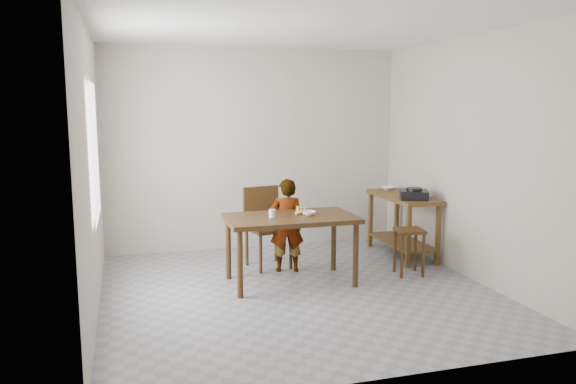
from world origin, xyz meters
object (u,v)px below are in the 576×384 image
object	(u,v)px
prep_counter	(402,225)
stool	(409,252)
dining_chair	(268,228)
dining_table	(291,250)
child	(287,225)

from	to	relation	value
prep_counter	stool	size ratio (longest dim) A/B	2.23
prep_counter	dining_chair	distance (m)	1.80
dining_chair	stool	world-z (taller)	dining_chair
dining_table	dining_chair	bearing A→B (deg)	96.68
dining_chair	child	bearing A→B (deg)	-66.17
dining_table	dining_chair	world-z (taller)	dining_chair
dining_table	stool	xyz separation A→B (m)	(1.40, -0.09, -0.11)
dining_table	prep_counter	world-z (taller)	prep_counter
dining_table	prep_counter	bearing A→B (deg)	22.15
child	dining_chair	world-z (taller)	child
prep_counter	dining_chair	bearing A→B (deg)	-179.03
child	prep_counter	bearing A→B (deg)	-159.30
prep_counter	child	world-z (taller)	child
dining_table	dining_chair	xyz separation A→B (m)	(-0.08, 0.67, 0.11)
stool	dining_table	bearing A→B (deg)	176.26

